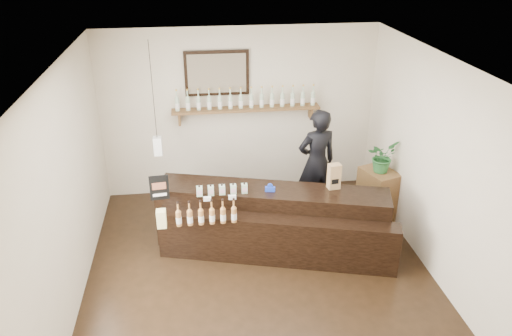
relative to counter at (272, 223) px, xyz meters
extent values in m
plane|color=black|center=(-0.25, -0.58, -0.42)|extent=(5.00, 5.00, 0.00)
plane|color=beige|center=(-0.25, 1.92, 0.98)|extent=(4.50, 0.00, 4.50)
plane|color=beige|center=(-0.25, -3.08, 0.98)|extent=(4.50, 0.00, 4.50)
plane|color=beige|center=(-2.50, -0.58, 0.98)|extent=(0.00, 5.00, 5.00)
plane|color=beige|center=(2.00, -0.58, 0.98)|extent=(0.00, 5.00, 5.00)
plane|color=white|center=(-0.25, -0.58, 2.38)|extent=(5.00, 5.00, 0.00)
cube|color=brown|center=(-0.15, 1.79, 1.08)|extent=(2.40, 0.25, 0.04)
cube|color=brown|center=(-1.23, 1.82, 0.96)|extent=(0.04, 0.20, 0.20)
cube|color=brown|center=(0.93, 1.82, 0.96)|extent=(0.04, 0.20, 0.20)
cube|color=black|center=(-0.60, 1.89, 1.66)|extent=(1.02, 0.04, 0.72)
cube|color=#44372B|center=(-0.60, 1.86, 1.66)|extent=(0.92, 0.01, 0.62)
cube|color=white|center=(-1.55, 1.02, 0.83)|extent=(0.12, 0.12, 0.28)
cylinder|color=black|center=(-1.55, 1.02, 1.67)|extent=(0.01, 0.01, 1.41)
cylinder|color=#B2CCAB|center=(-1.25, 1.79, 1.20)|extent=(0.07, 0.07, 0.20)
cone|color=#B2CCAB|center=(-1.25, 1.79, 1.33)|extent=(0.07, 0.07, 0.05)
cylinder|color=#B2CCAB|center=(-1.25, 1.79, 1.39)|extent=(0.02, 0.02, 0.07)
cylinder|color=gold|center=(-1.25, 1.79, 1.43)|extent=(0.03, 0.03, 0.02)
cylinder|color=white|center=(-1.25, 1.79, 1.18)|extent=(0.07, 0.07, 0.09)
cylinder|color=#B2CCAB|center=(-1.09, 1.79, 1.20)|extent=(0.07, 0.07, 0.20)
cone|color=#B2CCAB|center=(-1.09, 1.79, 1.33)|extent=(0.07, 0.07, 0.05)
cylinder|color=#B2CCAB|center=(-1.09, 1.79, 1.39)|extent=(0.02, 0.02, 0.07)
cylinder|color=gold|center=(-1.09, 1.79, 1.43)|extent=(0.03, 0.03, 0.02)
cylinder|color=white|center=(-1.09, 1.79, 1.18)|extent=(0.07, 0.07, 0.09)
cylinder|color=#B2CCAB|center=(-0.92, 1.79, 1.20)|extent=(0.07, 0.07, 0.20)
cone|color=#B2CCAB|center=(-0.92, 1.79, 1.33)|extent=(0.07, 0.07, 0.05)
cylinder|color=#B2CCAB|center=(-0.92, 1.79, 1.39)|extent=(0.02, 0.02, 0.07)
cylinder|color=gold|center=(-0.92, 1.79, 1.43)|extent=(0.03, 0.03, 0.02)
cylinder|color=white|center=(-0.92, 1.79, 1.18)|extent=(0.07, 0.07, 0.09)
cylinder|color=#B2CCAB|center=(-0.75, 1.79, 1.20)|extent=(0.07, 0.07, 0.20)
cone|color=#B2CCAB|center=(-0.75, 1.79, 1.33)|extent=(0.07, 0.07, 0.05)
cylinder|color=#B2CCAB|center=(-0.75, 1.79, 1.39)|extent=(0.02, 0.02, 0.07)
cylinder|color=gold|center=(-0.75, 1.79, 1.43)|extent=(0.03, 0.03, 0.02)
cylinder|color=white|center=(-0.75, 1.79, 1.18)|extent=(0.07, 0.07, 0.09)
cylinder|color=#B2CCAB|center=(-0.58, 1.79, 1.20)|extent=(0.07, 0.07, 0.20)
cone|color=#B2CCAB|center=(-0.58, 1.79, 1.33)|extent=(0.07, 0.07, 0.05)
cylinder|color=#B2CCAB|center=(-0.58, 1.79, 1.39)|extent=(0.02, 0.02, 0.07)
cylinder|color=gold|center=(-0.58, 1.79, 1.43)|extent=(0.03, 0.03, 0.02)
cylinder|color=white|center=(-0.58, 1.79, 1.18)|extent=(0.07, 0.07, 0.09)
cylinder|color=#B2CCAB|center=(-0.41, 1.79, 1.20)|extent=(0.07, 0.07, 0.20)
cone|color=#B2CCAB|center=(-0.41, 1.79, 1.33)|extent=(0.07, 0.07, 0.05)
cylinder|color=#B2CCAB|center=(-0.41, 1.79, 1.39)|extent=(0.02, 0.02, 0.07)
cylinder|color=gold|center=(-0.41, 1.79, 1.43)|extent=(0.03, 0.03, 0.02)
cylinder|color=white|center=(-0.41, 1.79, 1.18)|extent=(0.07, 0.07, 0.09)
cylinder|color=#B2CCAB|center=(-0.24, 1.79, 1.20)|extent=(0.07, 0.07, 0.20)
cone|color=#B2CCAB|center=(-0.24, 1.79, 1.33)|extent=(0.07, 0.07, 0.05)
cylinder|color=#B2CCAB|center=(-0.24, 1.79, 1.39)|extent=(0.02, 0.02, 0.07)
cylinder|color=gold|center=(-0.24, 1.79, 1.43)|extent=(0.03, 0.03, 0.02)
cylinder|color=white|center=(-0.24, 1.79, 1.18)|extent=(0.07, 0.07, 0.09)
cylinder|color=#B2CCAB|center=(-0.07, 1.79, 1.20)|extent=(0.07, 0.07, 0.20)
cone|color=#B2CCAB|center=(-0.07, 1.79, 1.33)|extent=(0.07, 0.07, 0.05)
cylinder|color=#B2CCAB|center=(-0.07, 1.79, 1.39)|extent=(0.02, 0.02, 0.07)
cylinder|color=gold|center=(-0.07, 1.79, 1.43)|extent=(0.03, 0.03, 0.02)
cylinder|color=white|center=(-0.07, 1.79, 1.18)|extent=(0.07, 0.07, 0.09)
cylinder|color=#B2CCAB|center=(0.10, 1.79, 1.20)|extent=(0.07, 0.07, 0.20)
cone|color=#B2CCAB|center=(0.10, 1.79, 1.33)|extent=(0.07, 0.07, 0.05)
cylinder|color=#B2CCAB|center=(0.10, 1.79, 1.39)|extent=(0.02, 0.02, 0.07)
cylinder|color=gold|center=(0.10, 1.79, 1.43)|extent=(0.03, 0.03, 0.02)
cylinder|color=white|center=(0.10, 1.79, 1.18)|extent=(0.07, 0.07, 0.09)
cylinder|color=#B2CCAB|center=(0.27, 1.79, 1.20)|extent=(0.07, 0.07, 0.20)
cone|color=#B2CCAB|center=(0.27, 1.79, 1.33)|extent=(0.07, 0.07, 0.05)
cylinder|color=#B2CCAB|center=(0.27, 1.79, 1.39)|extent=(0.02, 0.02, 0.07)
cylinder|color=gold|center=(0.27, 1.79, 1.43)|extent=(0.03, 0.03, 0.02)
cylinder|color=white|center=(0.27, 1.79, 1.18)|extent=(0.07, 0.07, 0.09)
cylinder|color=#B2CCAB|center=(0.44, 1.79, 1.20)|extent=(0.07, 0.07, 0.20)
cone|color=#B2CCAB|center=(0.44, 1.79, 1.33)|extent=(0.07, 0.07, 0.05)
cylinder|color=#B2CCAB|center=(0.44, 1.79, 1.39)|extent=(0.02, 0.02, 0.07)
cylinder|color=gold|center=(0.44, 1.79, 1.43)|extent=(0.03, 0.03, 0.02)
cylinder|color=white|center=(0.44, 1.79, 1.18)|extent=(0.07, 0.07, 0.09)
cylinder|color=#B2CCAB|center=(0.61, 1.79, 1.20)|extent=(0.07, 0.07, 0.20)
cone|color=#B2CCAB|center=(0.61, 1.79, 1.33)|extent=(0.07, 0.07, 0.05)
cylinder|color=#B2CCAB|center=(0.61, 1.79, 1.39)|extent=(0.02, 0.02, 0.07)
cylinder|color=gold|center=(0.61, 1.79, 1.43)|extent=(0.03, 0.03, 0.02)
cylinder|color=white|center=(0.61, 1.79, 1.18)|extent=(0.07, 0.07, 0.09)
cylinder|color=#B2CCAB|center=(0.78, 1.79, 1.20)|extent=(0.07, 0.07, 0.20)
cone|color=#B2CCAB|center=(0.78, 1.79, 1.33)|extent=(0.07, 0.07, 0.05)
cylinder|color=#B2CCAB|center=(0.78, 1.79, 1.39)|extent=(0.02, 0.02, 0.07)
cylinder|color=gold|center=(0.78, 1.79, 1.43)|extent=(0.03, 0.03, 0.02)
cylinder|color=white|center=(0.78, 1.79, 1.18)|extent=(0.07, 0.07, 0.09)
cylinder|color=#B2CCAB|center=(0.95, 1.79, 1.20)|extent=(0.07, 0.07, 0.20)
cone|color=#B2CCAB|center=(0.95, 1.79, 1.33)|extent=(0.07, 0.07, 0.05)
cylinder|color=#B2CCAB|center=(0.95, 1.79, 1.39)|extent=(0.02, 0.02, 0.07)
cylinder|color=gold|center=(0.95, 1.79, 1.43)|extent=(0.03, 0.03, 0.02)
cylinder|color=white|center=(0.95, 1.79, 1.18)|extent=(0.07, 0.07, 0.09)
cube|color=black|center=(0.01, 0.12, 0.03)|extent=(3.25, 1.42, 0.90)
cube|color=black|center=(0.01, -0.31, -0.08)|extent=(3.17, 1.15, 0.68)
cube|color=white|center=(-0.89, -0.09, 0.50)|extent=(0.10, 0.04, 0.05)
cube|color=white|center=(-0.56, -0.09, 0.50)|extent=(0.10, 0.04, 0.05)
cube|color=#F3E794|center=(-1.49, -0.31, 0.32)|extent=(0.12, 0.12, 0.12)
cube|color=#F3E794|center=(-1.49, -0.31, 0.44)|extent=(0.12, 0.12, 0.12)
cube|color=#B2CCAB|center=(-0.99, 0.07, 0.54)|extent=(0.08, 0.08, 0.13)
cube|color=#D5A6B4|center=(-0.99, 0.03, 0.54)|extent=(0.07, 0.00, 0.06)
cylinder|color=black|center=(-0.99, 0.07, 0.61)|extent=(0.02, 0.02, 0.03)
cube|color=#B2CCAB|center=(-0.83, 0.07, 0.54)|extent=(0.08, 0.08, 0.13)
cube|color=#D5A6B4|center=(-0.83, 0.03, 0.54)|extent=(0.07, 0.00, 0.06)
cylinder|color=black|center=(-0.83, 0.07, 0.61)|extent=(0.02, 0.02, 0.03)
cube|color=#B2CCAB|center=(-0.68, 0.07, 0.54)|extent=(0.08, 0.08, 0.13)
cube|color=#D5A6B4|center=(-0.68, 0.03, 0.54)|extent=(0.07, 0.00, 0.06)
cylinder|color=black|center=(-0.68, 0.07, 0.61)|extent=(0.02, 0.02, 0.03)
cube|color=#B2CCAB|center=(-0.53, 0.07, 0.54)|extent=(0.08, 0.08, 0.13)
cube|color=#D5A6B4|center=(-0.53, 0.03, 0.54)|extent=(0.07, 0.00, 0.06)
cylinder|color=black|center=(-0.53, 0.07, 0.61)|extent=(0.02, 0.02, 0.03)
cube|color=#B2CCAB|center=(-0.38, 0.07, 0.54)|extent=(0.08, 0.08, 0.13)
cube|color=#D5A6B4|center=(-0.38, 0.03, 0.54)|extent=(0.07, 0.00, 0.06)
cylinder|color=black|center=(-0.38, 0.07, 0.61)|extent=(0.02, 0.02, 0.03)
cylinder|color=#AD723A|center=(-1.27, -0.31, 0.36)|extent=(0.07, 0.07, 0.20)
cone|color=#AD723A|center=(-1.27, -0.31, 0.49)|extent=(0.07, 0.07, 0.05)
cylinder|color=#AD723A|center=(-1.27, -0.31, 0.55)|extent=(0.02, 0.02, 0.07)
cylinder|color=black|center=(-1.27, -0.31, 0.59)|extent=(0.03, 0.03, 0.02)
cylinder|color=white|center=(-1.27, -0.31, 0.34)|extent=(0.07, 0.07, 0.09)
cylinder|color=#AD723A|center=(-1.13, -0.31, 0.36)|extent=(0.07, 0.07, 0.20)
cone|color=#AD723A|center=(-1.13, -0.31, 0.49)|extent=(0.07, 0.07, 0.05)
cylinder|color=#AD723A|center=(-1.13, -0.31, 0.55)|extent=(0.02, 0.02, 0.07)
cylinder|color=black|center=(-1.13, -0.31, 0.59)|extent=(0.03, 0.03, 0.02)
cylinder|color=white|center=(-1.13, -0.31, 0.34)|extent=(0.07, 0.07, 0.09)
cylinder|color=#AD723A|center=(-0.99, -0.31, 0.36)|extent=(0.07, 0.07, 0.20)
cone|color=#AD723A|center=(-0.99, -0.31, 0.49)|extent=(0.07, 0.07, 0.05)
cylinder|color=#AD723A|center=(-0.99, -0.31, 0.55)|extent=(0.02, 0.02, 0.07)
cylinder|color=black|center=(-0.99, -0.31, 0.59)|extent=(0.03, 0.03, 0.02)
cylinder|color=white|center=(-0.99, -0.31, 0.34)|extent=(0.07, 0.07, 0.09)
cylinder|color=#AD723A|center=(-0.84, -0.31, 0.36)|extent=(0.07, 0.07, 0.20)
cone|color=#AD723A|center=(-0.84, -0.31, 0.49)|extent=(0.07, 0.07, 0.05)
cylinder|color=#AD723A|center=(-0.84, -0.31, 0.55)|extent=(0.02, 0.02, 0.07)
cylinder|color=black|center=(-0.84, -0.31, 0.59)|extent=(0.03, 0.03, 0.02)
cylinder|color=white|center=(-0.84, -0.31, 0.34)|extent=(0.07, 0.07, 0.09)
cylinder|color=#AD723A|center=(-0.70, -0.31, 0.36)|extent=(0.07, 0.07, 0.20)
cone|color=#AD723A|center=(-0.70, -0.31, 0.49)|extent=(0.07, 0.07, 0.05)
cylinder|color=#AD723A|center=(-0.70, -0.31, 0.55)|extent=(0.02, 0.02, 0.07)
cylinder|color=black|center=(-0.70, -0.31, 0.59)|extent=(0.03, 0.03, 0.02)
cylinder|color=white|center=(-0.70, -0.31, 0.34)|extent=(0.07, 0.07, 0.09)
cylinder|color=#AD723A|center=(-0.56, -0.31, 0.36)|extent=(0.07, 0.07, 0.20)
cone|color=#AD723A|center=(-0.56, -0.31, 0.49)|extent=(0.07, 0.07, 0.05)
cylinder|color=#AD723A|center=(-0.56, -0.31, 0.55)|extent=(0.02, 0.02, 0.07)
cylinder|color=black|center=(-0.56, -0.31, 0.59)|extent=(0.03, 0.03, 0.02)
cylinder|color=white|center=(-0.56, -0.31, 0.34)|extent=(0.07, 0.07, 0.09)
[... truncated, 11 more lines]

